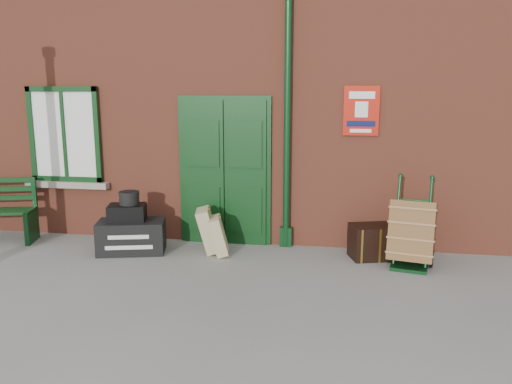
# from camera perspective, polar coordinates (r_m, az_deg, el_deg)

# --- Properties ---
(ground) EXTENTS (80.00, 80.00, 0.00)m
(ground) POSITION_cam_1_polar(r_m,az_deg,el_deg) (6.45, -3.83, -9.70)
(ground) COLOR gray
(ground) RESTS_ON ground
(station_building) EXTENTS (10.30, 4.30, 4.36)m
(station_building) POSITION_cam_1_polar(r_m,az_deg,el_deg) (9.45, 0.97, 10.45)
(station_building) COLOR brown
(station_building) RESTS_ON ground
(houdini_trunk) EXTENTS (1.05, 0.74, 0.48)m
(houdini_trunk) POSITION_cam_1_polar(r_m,az_deg,el_deg) (7.55, -14.03, -4.95)
(houdini_trunk) COLOR black
(houdini_trunk) RESTS_ON ground
(strongbox) EXTENTS (0.60, 0.50, 0.24)m
(strongbox) POSITION_cam_1_polar(r_m,az_deg,el_deg) (7.48, -14.52, -2.30)
(strongbox) COLOR black
(strongbox) RESTS_ON houdini_trunk
(hatbox) EXTENTS (0.35, 0.35, 0.19)m
(hatbox) POSITION_cam_1_polar(r_m,az_deg,el_deg) (7.45, -14.29, -0.66)
(hatbox) COLOR black
(hatbox) RESTS_ON strongbox
(suitcase_back) EXTENTS (0.43, 0.52, 0.66)m
(suitcase_back) POSITION_cam_1_polar(r_m,az_deg,el_deg) (7.35, -5.50, -4.34)
(suitcase_back) COLOR tan
(suitcase_back) RESTS_ON ground
(suitcase_front) EXTENTS (0.37, 0.46, 0.57)m
(suitcase_front) POSITION_cam_1_polar(r_m,az_deg,el_deg) (7.23, -4.31, -4.98)
(suitcase_front) COLOR tan
(suitcase_front) RESTS_ON ground
(porter_trolley) EXTENTS (0.70, 0.73, 1.20)m
(porter_trolley) POSITION_cam_1_polar(r_m,az_deg,el_deg) (7.01, 17.37, -4.47)
(porter_trolley) COLOR #0D3416
(porter_trolley) RESTS_ON ground
(dark_trunk) EXTENTS (0.76, 0.60, 0.48)m
(dark_trunk) POSITION_cam_1_polar(r_m,az_deg,el_deg) (7.27, 13.38, -5.53)
(dark_trunk) COLOR black
(dark_trunk) RESTS_ON ground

